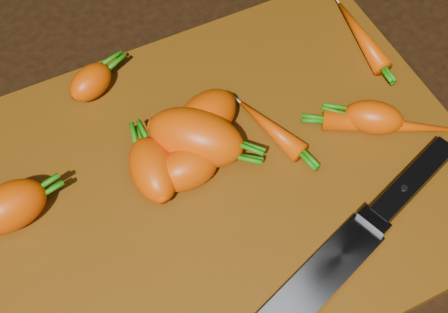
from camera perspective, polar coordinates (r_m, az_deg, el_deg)
name	(u,v)px	position (r m, az deg, el deg)	size (l,w,h in m)	color
ground	(228,181)	(0.65, 0.39, -2.30)	(2.00, 2.00, 0.01)	black
cutting_board	(228,176)	(0.64, 0.39, -1.81)	(0.50, 0.40, 0.01)	#4D2C08
carrot_0	(10,207)	(0.63, -19.00, -4.37)	(0.07, 0.05, 0.05)	#E94900
carrot_1	(187,169)	(0.62, -3.44, -1.13)	(0.06, 0.04, 0.04)	#E94900
carrot_2	(196,137)	(0.63, -2.59, 1.76)	(0.10, 0.06, 0.06)	#E94900
carrot_3	(153,170)	(0.62, -6.55, -1.21)	(0.08, 0.04, 0.04)	#E94900
carrot_4	(205,118)	(0.65, -1.73, 3.54)	(0.08, 0.05, 0.05)	#E94900
carrot_5	(91,82)	(0.70, -12.08, 6.67)	(0.05, 0.03, 0.03)	#E94900
carrot_6	(373,117)	(0.67, 13.51, 3.49)	(0.06, 0.04, 0.04)	#E94900
carrot_7	(361,35)	(0.76, 12.38, 10.80)	(0.11, 0.02, 0.02)	#E94900
carrot_8	(389,125)	(0.68, 14.88, 2.80)	(0.14, 0.02, 0.02)	#E94900
carrot_9	(270,128)	(0.66, 4.25, 2.65)	(0.09, 0.02, 0.02)	#E94900
knife	(314,285)	(0.58, 8.23, -11.52)	(0.32, 0.14, 0.02)	gray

